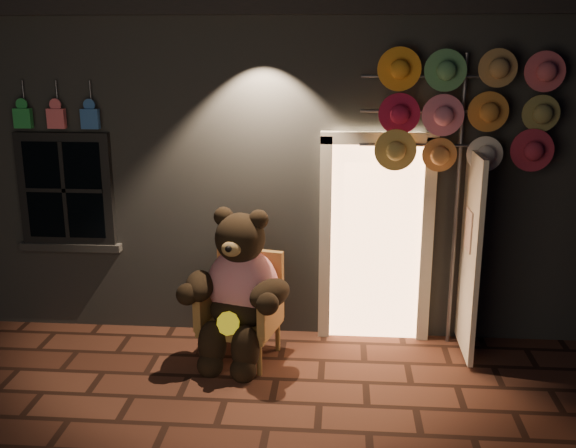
# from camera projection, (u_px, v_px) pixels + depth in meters

# --- Properties ---
(ground) EXTENTS (60.00, 60.00, 0.00)m
(ground) POSITION_uv_depth(u_px,v_px,m) (225.00, 400.00, 5.94)
(ground) COLOR #562E20
(ground) RESTS_ON ground
(shop_building) EXTENTS (7.30, 5.95, 3.51)m
(shop_building) POSITION_uv_depth(u_px,v_px,m) (271.00, 139.00, 9.31)
(shop_building) COLOR slate
(shop_building) RESTS_ON ground
(wicker_armchair) EXTENTS (0.84, 0.79, 1.05)m
(wicker_armchair) POSITION_uv_depth(u_px,v_px,m) (243.00, 306.00, 6.66)
(wicker_armchair) COLOR olive
(wicker_armchair) RESTS_ON ground
(teddy_bear) EXTENTS (1.11, 0.97, 1.56)m
(teddy_bear) POSITION_uv_depth(u_px,v_px,m) (239.00, 290.00, 6.48)
(teddy_bear) COLOR red
(teddy_bear) RESTS_ON ground
(hat_rack) EXTENTS (1.84, 0.22, 2.97)m
(hat_rack) POSITION_uv_depth(u_px,v_px,m) (466.00, 115.00, 6.36)
(hat_rack) COLOR #59595E
(hat_rack) RESTS_ON ground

